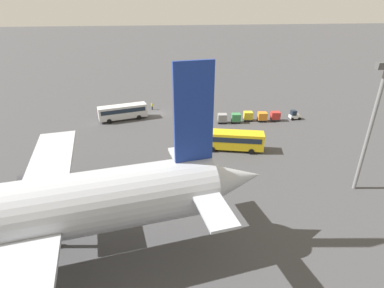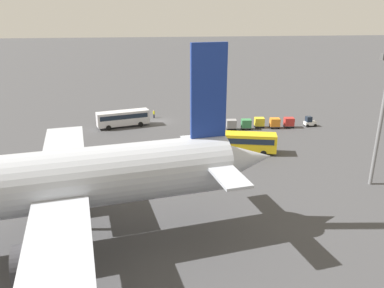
{
  "view_description": "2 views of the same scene",
  "coord_description": "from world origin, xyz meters",
  "px_view_note": "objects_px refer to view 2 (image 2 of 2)",
  "views": [
    {
      "loc": [
        0.95,
        68.08,
        24.01
      ],
      "look_at": [
        -5.26,
        22.86,
        2.32
      ],
      "focal_mm": 28.0,
      "sensor_mm": 36.0,
      "label": 1
    },
    {
      "loc": [
        4.01,
        78.57,
        22.28
      ],
      "look_at": [
        -3.78,
        23.42,
        2.7
      ],
      "focal_mm": 35.0,
      "sensor_mm": 36.0,
      "label": 2
    }
  ],
  "objects_px": {
    "baggage_tug": "(310,122)",
    "airplane": "(45,183)",
    "worker_person": "(154,114)",
    "cargo_cart_green": "(246,124)",
    "cargo_cart_grey": "(231,124)",
    "shuttle_bus_near": "(123,117)",
    "cargo_cart_red": "(289,122)",
    "cargo_cart_orange": "(275,122)",
    "shuttle_bus_far": "(243,141)",
    "cargo_cart_yellow": "(259,122)"
  },
  "relations": [
    {
      "from": "shuttle_bus_far",
      "to": "baggage_tug",
      "type": "distance_m",
      "value": 22.25
    },
    {
      "from": "worker_person",
      "to": "cargo_cart_green",
      "type": "distance_m",
      "value": 21.37
    },
    {
      "from": "shuttle_bus_near",
      "to": "cargo_cart_red",
      "type": "height_order",
      "value": "shuttle_bus_near"
    },
    {
      "from": "shuttle_bus_near",
      "to": "cargo_cart_yellow",
      "type": "xyz_separation_m",
      "value": [
        -27.61,
        4.55,
        -0.78
      ]
    },
    {
      "from": "airplane",
      "to": "shuttle_bus_far",
      "type": "distance_m",
      "value": 35.86
    },
    {
      "from": "baggage_tug",
      "to": "cargo_cart_green",
      "type": "xyz_separation_m",
      "value": [
        13.65,
        0.34,
        0.25
      ]
    },
    {
      "from": "airplane",
      "to": "cargo_cart_red",
      "type": "height_order",
      "value": "airplane"
    },
    {
      "from": "shuttle_bus_near",
      "to": "worker_person",
      "type": "height_order",
      "value": "shuttle_bus_near"
    },
    {
      "from": "worker_person",
      "to": "cargo_cart_green",
      "type": "height_order",
      "value": "cargo_cart_green"
    },
    {
      "from": "worker_person",
      "to": "cargo_cart_red",
      "type": "xyz_separation_m",
      "value": [
        -27.06,
        11.43,
        0.32
      ]
    },
    {
      "from": "worker_person",
      "to": "shuttle_bus_near",
      "type": "bearing_deg",
      "value": 42.69
    },
    {
      "from": "baggage_tug",
      "to": "cargo_cart_grey",
      "type": "bearing_deg",
      "value": -0.79
    },
    {
      "from": "baggage_tug",
      "to": "cargo_cart_orange",
      "type": "relative_size",
      "value": 1.12
    },
    {
      "from": "cargo_cart_orange",
      "to": "cargo_cart_grey",
      "type": "xyz_separation_m",
      "value": [
        9.01,
        -0.2,
        0.0
      ]
    },
    {
      "from": "worker_person",
      "to": "cargo_cart_green",
      "type": "xyz_separation_m",
      "value": [
        -18.05,
        11.44,
        0.32
      ]
    },
    {
      "from": "cargo_cart_green",
      "to": "cargo_cart_orange",
      "type": "bearing_deg",
      "value": -179.9
    },
    {
      "from": "airplane",
      "to": "cargo_cart_green",
      "type": "bearing_deg",
      "value": -137.65
    },
    {
      "from": "cargo_cart_grey",
      "to": "cargo_cart_orange",
      "type": "bearing_deg",
      "value": 178.72
    },
    {
      "from": "airplane",
      "to": "baggage_tug",
      "type": "bearing_deg",
      "value": -148.08
    },
    {
      "from": "airplane",
      "to": "shuttle_bus_near",
      "type": "xyz_separation_m",
      "value": [
        -5.36,
        -42.63,
        -5.45
      ]
    },
    {
      "from": "cargo_cart_orange",
      "to": "cargo_cart_green",
      "type": "bearing_deg",
      "value": 0.1
    },
    {
      "from": "shuttle_bus_near",
      "to": "cargo_cart_red",
      "type": "relative_size",
      "value": 5.02
    },
    {
      "from": "baggage_tug",
      "to": "cargo_cart_yellow",
      "type": "height_order",
      "value": "baggage_tug"
    },
    {
      "from": "airplane",
      "to": "shuttle_bus_far",
      "type": "height_order",
      "value": "airplane"
    },
    {
      "from": "baggage_tug",
      "to": "airplane",
      "type": "bearing_deg",
      "value": 39.52
    },
    {
      "from": "cargo_cart_red",
      "to": "cargo_cart_green",
      "type": "xyz_separation_m",
      "value": [
        9.01,
        0.01,
        0.0
      ]
    },
    {
      "from": "worker_person",
      "to": "cargo_cart_orange",
      "type": "xyz_separation_m",
      "value": [
        -24.06,
        11.43,
        0.32
      ]
    },
    {
      "from": "cargo_cart_red",
      "to": "cargo_cart_green",
      "type": "height_order",
      "value": "same"
    },
    {
      "from": "airplane",
      "to": "shuttle_bus_far",
      "type": "xyz_separation_m",
      "value": [
        -25.7,
        -24.42,
        -5.4
      ]
    },
    {
      "from": "cargo_cart_red",
      "to": "cargo_cart_yellow",
      "type": "height_order",
      "value": "same"
    },
    {
      "from": "shuttle_bus_far",
      "to": "cargo_cart_orange",
      "type": "height_order",
      "value": "shuttle_bus_far"
    },
    {
      "from": "baggage_tug",
      "to": "cargo_cart_grey",
      "type": "height_order",
      "value": "baggage_tug"
    },
    {
      "from": "baggage_tug",
      "to": "shuttle_bus_far",
      "type": "bearing_deg",
      "value": 35.06
    },
    {
      "from": "cargo_cart_orange",
      "to": "cargo_cart_green",
      "type": "xyz_separation_m",
      "value": [
        6.01,
        0.01,
        0.0
      ]
    },
    {
      "from": "airplane",
      "to": "worker_person",
      "type": "xyz_separation_m",
      "value": [
        -11.91,
        -48.68,
        -6.55
      ]
    },
    {
      "from": "worker_person",
      "to": "cargo_cart_green",
      "type": "relative_size",
      "value": 0.8
    },
    {
      "from": "airplane",
      "to": "worker_person",
      "type": "distance_m",
      "value": 50.54
    },
    {
      "from": "cargo_cart_green",
      "to": "airplane",
      "type": "bearing_deg",
      "value": 51.18
    },
    {
      "from": "cargo_cart_orange",
      "to": "cargo_cart_green",
      "type": "distance_m",
      "value": 6.01
    },
    {
      "from": "shuttle_bus_near",
      "to": "worker_person",
      "type": "relative_size",
      "value": 6.27
    },
    {
      "from": "worker_person",
      "to": "baggage_tug",
      "type": "bearing_deg",
      "value": 160.7
    },
    {
      "from": "baggage_tug",
      "to": "cargo_cart_red",
      "type": "relative_size",
      "value": 1.12
    },
    {
      "from": "airplane",
      "to": "cargo_cart_grey",
      "type": "height_order",
      "value": "airplane"
    },
    {
      "from": "shuttle_bus_near",
      "to": "cargo_cart_red",
      "type": "xyz_separation_m",
      "value": [
        -33.62,
        5.38,
        -0.78
      ]
    },
    {
      "from": "cargo_cart_green",
      "to": "shuttle_bus_far",
      "type": "bearing_deg",
      "value": 71.6
    },
    {
      "from": "worker_person",
      "to": "cargo_cart_grey",
      "type": "xyz_separation_m",
      "value": [
        -15.04,
        11.23,
        0.32
      ]
    },
    {
      "from": "cargo_cart_red",
      "to": "cargo_cart_grey",
      "type": "distance_m",
      "value": 12.02
    },
    {
      "from": "shuttle_bus_far",
      "to": "baggage_tug",
      "type": "bearing_deg",
      "value": -128.8
    },
    {
      "from": "cargo_cart_red",
      "to": "shuttle_bus_near",
      "type": "bearing_deg",
      "value": -9.09
    },
    {
      "from": "shuttle_bus_near",
      "to": "cargo_cart_grey",
      "type": "height_order",
      "value": "shuttle_bus_near"
    }
  ]
}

